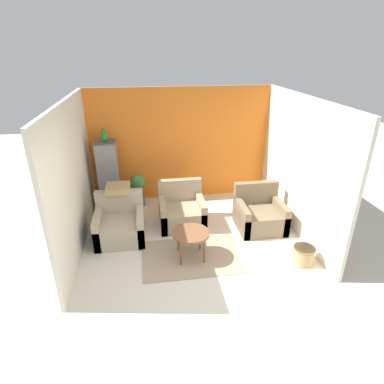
% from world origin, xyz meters
% --- Properties ---
extents(ground_plane, '(20.00, 20.00, 0.00)m').
position_xyz_m(ground_plane, '(0.00, 0.00, 0.00)').
color(ground_plane, beige).
rests_on(ground_plane, ground).
extents(wall_back_accent, '(4.00, 0.06, 2.46)m').
position_xyz_m(wall_back_accent, '(0.00, 3.38, 1.23)').
color(wall_back_accent, orange).
rests_on(wall_back_accent, ground_plane).
extents(wall_left, '(0.06, 3.35, 2.46)m').
position_xyz_m(wall_left, '(-1.97, 1.68, 1.23)').
color(wall_left, beige).
rests_on(wall_left, ground_plane).
extents(wall_right, '(0.06, 3.35, 2.46)m').
position_xyz_m(wall_right, '(1.97, 1.68, 1.23)').
color(wall_right, beige).
rests_on(wall_right, ground_plane).
extents(area_rug, '(1.61, 1.13, 0.01)m').
position_xyz_m(area_rug, '(-0.13, 0.96, 0.01)').
color(area_rug, gray).
rests_on(area_rug, ground_plane).
extents(coffee_table, '(0.61, 0.61, 0.48)m').
position_xyz_m(coffee_table, '(-0.13, 0.96, 0.43)').
color(coffee_table, brown).
rests_on(coffee_table, ground_plane).
extents(armchair_left, '(0.86, 0.83, 0.82)m').
position_xyz_m(armchair_left, '(-1.30, 1.74, 0.26)').
color(armchair_left, tan).
rests_on(armchair_left, ground_plane).
extents(armchair_right, '(0.86, 0.83, 0.82)m').
position_xyz_m(armchair_right, '(1.32, 1.74, 0.26)').
color(armchair_right, '#7A664C').
rests_on(armchair_right, ground_plane).
extents(armchair_middle, '(0.86, 0.83, 0.82)m').
position_xyz_m(armchair_middle, '(-0.14, 2.09, 0.26)').
color(armchair_middle, '#9E896B').
rests_on(armchair_middle, ground_plane).
extents(birdcage, '(0.49, 0.49, 1.48)m').
position_xyz_m(birdcage, '(-1.56, 2.96, 0.73)').
color(birdcage, '#555559').
rests_on(birdcage, ground_plane).
extents(parrot, '(0.12, 0.23, 0.27)m').
position_xyz_m(parrot, '(-1.56, 2.96, 1.61)').
color(parrot, '#1E842D').
rests_on(parrot, birdcage).
extents(potted_plant, '(0.35, 0.31, 0.71)m').
position_xyz_m(potted_plant, '(-0.98, 3.03, 0.43)').
color(potted_plant, '#66605B').
rests_on(potted_plant, ground_plane).
extents(wicker_basket, '(0.36, 0.36, 0.30)m').
position_xyz_m(wicker_basket, '(1.64, 0.53, 0.16)').
color(wicker_basket, tan).
rests_on(wicker_basket, ground_plane).
extents(throw_pillow, '(0.43, 0.43, 0.10)m').
position_xyz_m(throw_pillow, '(-1.30, 2.04, 0.87)').
color(throw_pillow, tan).
rests_on(throw_pillow, armchair_left).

